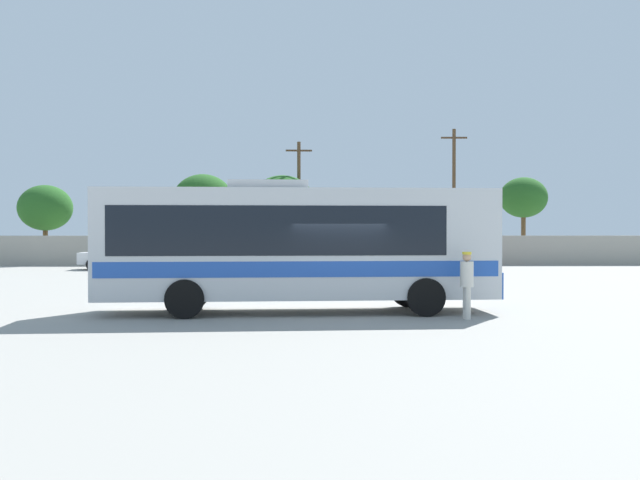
# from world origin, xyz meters

# --- Properties ---
(ground_plane) EXTENTS (300.00, 300.00, 0.00)m
(ground_plane) POSITION_xyz_m (0.00, 10.00, 0.00)
(ground_plane) COLOR gray
(perimeter_wall) EXTENTS (80.00, 0.30, 1.89)m
(perimeter_wall) POSITION_xyz_m (0.00, 27.64, 0.95)
(perimeter_wall) COLOR #9E998C
(perimeter_wall) RESTS_ON ground_plane
(coach_bus_silver_blue) EXTENTS (11.19, 3.21, 3.71)m
(coach_bus_silver_blue) POSITION_xyz_m (-1.27, 0.37, 1.98)
(coach_bus_silver_blue) COLOR silver
(coach_bus_silver_blue) RESTS_ON ground_plane
(attendant_by_bus_door) EXTENTS (0.39, 0.39, 1.76)m
(attendant_by_bus_door) POSITION_xyz_m (3.31, -1.29, 1.00)
(attendant_by_bus_door) COLOR silver
(attendant_by_bus_door) RESTS_ON ground_plane
(parked_car_leftmost_white) EXTENTS (4.48, 2.17, 1.52)m
(parked_car_leftmost_white) POSITION_xyz_m (-11.60, 23.10, 0.80)
(parked_car_leftmost_white) COLOR silver
(parked_car_leftmost_white) RESTS_ON ground_plane
(parked_car_second_maroon) EXTENTS (4.43, 2.27, 1.40)m
(parked_car_second_maroon) POSITION_xyz_m (-5.61, 22.65, 0.75)
(parked_car_second_maroon) COLOR maroon
(parked_car_second_maroon) RESTS_ON ground_plane
(parked_car_third_maroon) EXTENTS (4.33, 2.03, 1.42)m
(parked_car_third_maroon) POSITION_xyz_m (0.40, 23.27, 0.76)
(parked_car_third_maroon) COLOR maroon
(parked_car_third_maroon) RESTS_ON ground_plane
(parked_car_rightmost_red) EXTENTS (4.57, 2.06, 1.55)m
(parked_car_rightmost_red) POSITION_xyz_m (7.04, 23.28, 0.81)
(parked_car_rightmost_red) COLOR red
(parked_car_rightmost_red) RESTS_ON ground_plane
(utility_pole_near) EXTENTS (1.80, 0.24, 8.28)m
(utility_pole_near) POSITION_xyz_m (-1.23, 31.28, 4.32)
(utility_pole_near) COLOR #4C3823
(utility_pole_near) RESTS_ON ground_plane
(utility_pole_far) EXTENTS (1.80, 0.24, 9.20)m
(utility_pole_far) POSITION_xyz_m (9.48, 31.48, 4.79)
(utility_pole_far) COLOR #4C3823
(utility_pole_far) RESTS_ON ground_plane
(roadside_tree_left) EXTENTS (3.55, 3.55, 5.22)m
(roadside_tree_left) POSITION_xyz_m (-17.99, 29.84, 3.70)
(roadside_tree_left) COLOR brown
(roadside_tree_left) RESTS_ON ground_plane
(roadside_tree_midleft) EXTENTS (4.00, 4.00, 5.99)m
(roadside_tree_midleft) POSITION_xyz_m (-7.65, 30.30, 4.27)
(roadside_tree_midleft) COLOR brown
(roadside_tree_midleft) RESTS_ON ground_plane
(roadside_tree_midright) EXTENTS (4.48, 4.48, 5.94)m
(roadside_tree_midright) POSITION_xyz_m (-2.33, 30.59, 4.02)
(roadside_tree_midright) COLOR brown
(roadside_tree_midright) RESTS_ON ground_plane
(roadside_tree_right) EXTENTS (3.34, 3.34, 5.94)m
(roadside_tree_right) POSITION_xyz_m (14.56, 32.33, 4.49)
(roadside_tree_right) COLOR brown
(roadside_tree_right) RESTS_ON ground_plane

